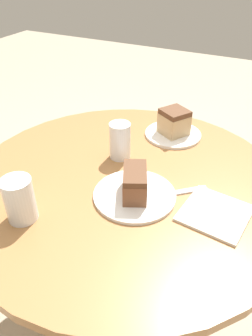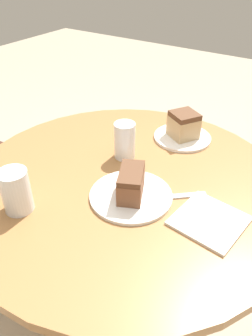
{
  "view_description": "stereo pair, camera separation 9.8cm",
  "coord_description": "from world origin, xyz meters",
  "px_view_note": "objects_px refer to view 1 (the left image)",
  "views": [
    {
      "loc": [
        -0.72,
        -0.36,
        1.35
      ],
      "look_at": [
        0.0,
        0.0,
        0.78
      ],
      "focal_mm": 35.0,
      "sensor_mm": 36.0,
      "label": 1
    },
    {
      "loc": [
        -0.67,
        -0.45,
        1.35
      ],
      "look_at": [
        0.0,
        0.0,
        0.78
      ],
      "focal_mm": 35.0,
      "sensor_mm": 36.0,
      "label": 2
    }
  ],
  "objects_px": {
    "glass_lemonade": "(120,143)",
    "plate_near": "(135,195)",
    "plate_far": "(173,134)",
    "cake_slice_near": "(135,182)",
    "glass_water": "(20,201)",
    "cake_slice_far": "(174,122)"
  },
  "relations": [
    {
      "from": "glass_lemonade",
      "to": "plate_near",
      "type": "bearing_deg",
      "value": -141.29
    },
    {
      "from": "plate_near",
      "to": "plate_far",
      "type": "height_order",
      "value": "same"
    },
    {
      "from": "plate_near",
      "to": "cake_slice_near",
      "type": "height_order",
      "value": "cake_slice_near"
    },
    {
      "from": "plate_near",
      "to": "glass_lemonade",
      "type": "xyz_separation_m",
      "value": [
        0.17,
        0.13,
        0.05
      ]
    },
    {
      "from": "cake_slice_near",
      "to": "glass_water",
      "type": "xyz_separation_m",
      "value": [
        -0.21,
        0.23,
        0.01
      ]
    },
    {
      "from": "plate_near",
      "to": "cake_slice_far",
      "type": "relative_size",
      "value": 1.91
    },
    {
      "from": "glass_lemonade",
      "to": "glass_water",
      "type": "relative_size",
      "value": 1.01
    },
    {
      "from": "cake_slice_near",
      "to": "glass_water",
      "type": "height_order",
      "value": "glass_water"
    },
    {
      "from": "plate_near",
      "to": "plate_far",
      "type": "xyz_separation_m",
      "value": [
        0.39,
        0.02,
        0.0
      ]
    },
    {
      "from": "plate_far",
      "to": "cake_slice_near",
      "type": "height_order",
      "value": "cake_slice_near"
    },
    {
      "from": "plate_near",
      "to": "glass_lemonade",
      "type": "bearing_deg",
      "value": 38.71
    },
    {
      "from": "plate_far",
      "to": "plate_near",
      "type": "bearing_deg",
      "value": -176.39
    },
    {
      "from": "cake_slice_far",
      "to": "glass_lemonade",
      "type": "bearing_deg",
      "value": 153.4
    },
    {
      "from": "cake_slice_near",
      "to": "cake_slice_far",
      "type": "distance_m",
      "value": 0.39
    },
    {
      "from": "cake_slice_far",
      "to": "glass_water",
      "type": "distance_m",
      "value": 0.63
    },
    {
      "from": "cake_slice_far",
      "to": "cake_slice_near",
      "type": "bearing_deg",
      "value": -176.39
    },
    {
      "from": "plate_near",
      "to": "glass_water",
      "type": "xyz_separation_m",
      "value": [
        -0.21,
        0.23,
        0.05
      ]
    },
    {
      "from": "plate_far",
      "to": "glass_water",
      "type": "bearing_deg",
      "value": 161.26
    },
    {
      "from": "plate_far",
      "to": "cake_slice_far",
      "type": "distance_m",
      "value": 0.05
    },
    {
      "from": "plate_far",
      "to": "cake_slice_far",
      "type": "height_order",
      "value": "cake_slice_far"
    },
    {
      "from": "plate_near",
      "to": "glass_lemonade",
      "type": "height_order",
      "value": "glass_lemonade"
    },
    {
      "from": "plate_near",
      "to": "cake_slice_near",
      "type": "relative_size",
      "value": 1.77
    }
  ]
}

